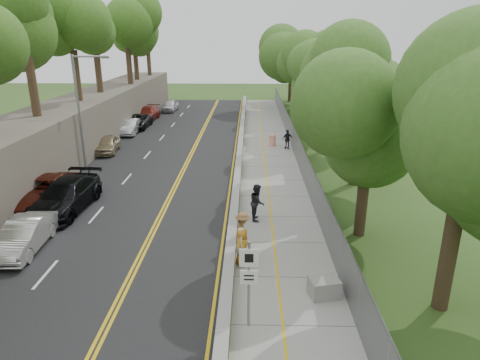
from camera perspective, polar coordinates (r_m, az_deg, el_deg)
ground at (r=17.63m, az=-2.31°, el=-12.85°), size 140.00×140.00×0.00m
road at (r=32.00m, az=-10.32°, el=1.82°), size 11.20×66.00×0.04m
sidewalk at (r=31.38m, az=4.05°, el=1.75°), size 4.20×66.00×0.05m
jersey_barrier at (r=31.28m, az=-0.15°, el=2.26°), size 0.42×66.00×0.60m
rock_embankment at (r=34.08m, az=-24.03°, el=4.97°), size 5.00×66.00×4.00m
chainlink_fence at (r=31.28m, az=7.95°, el=3.42°), size 0.04×66.00×2.00m
trees_embankment at (r=33.10m, az=-25.27°, el=19.38°), size 6.40×66.00×13.00m
trees_fenceside at (r=30.62m, az=12.98°, el=14.22°), size 7.00×66.00×14.00m
streetlight at (r=31.50m, az=-20.36°, el=9.32°), size 2.52×0.22×8.00m
signpost at (r=14.00m, az=1.20°, el=-12.59°), size 0.62×0.09×3.10m
construction_barrel at (r=37.27m, az=4.35°, el=5.31°), size 0.57×0.57×0.94m
concrete_block at (r=16.56m, az=11.12°, el=-13.88°), size 1.21×1.01×0.71m
car_1 at (r=21.51m, az=-26.81°, el=-6.63°), size 1.70×4.33×1.40m
car_2 at (r=26.74m, az=-24.54°, el=-1.31°), size 2.56×5.52×1.53m
car_3 at (r=25.25m, az=-22.19°, el=-1.97°), size 2.67×5.88×1.67m
car_4 at (r=36.63m, az=-17.27°, el=4.57°), size 1.99×4.11×1.35m
car_5 at (r=43.05m, az=-14.46°, el=6.90°), size 1.69×4.28×1.38m
car_6 at (r=45.49m, az=-13.55°, el=7.59°), size 2.32×4.94×1.37m
car_7 at (r=49.59m, az=-12.28°, el=8.64°), size 2.36×5.14×1.46m
car_8 at (r=54.94m, az=-9.32°, el=9.74°), size 1.82×4.02×1.34m
painter_0 at (r=18.03m, az=0.26°, el=-8.83°), size 0.71×0.91×1.66m
painter_1 at (r=18.03m, az=0.26°, el=-8.80°), size 0.46×0.65×1.68m
painter_2 at (r=22.18m, az=2.31°, el=-2.96°), size 0.73×0.94×1.92m
painter_3 at (r=19.16m, az=0.34°, el=-6.86°), size 0.81×1.23×1.79m
person_far at (r=36.30m, az=6.34°, el=5.43°), size 1.03×0.70×1.62m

